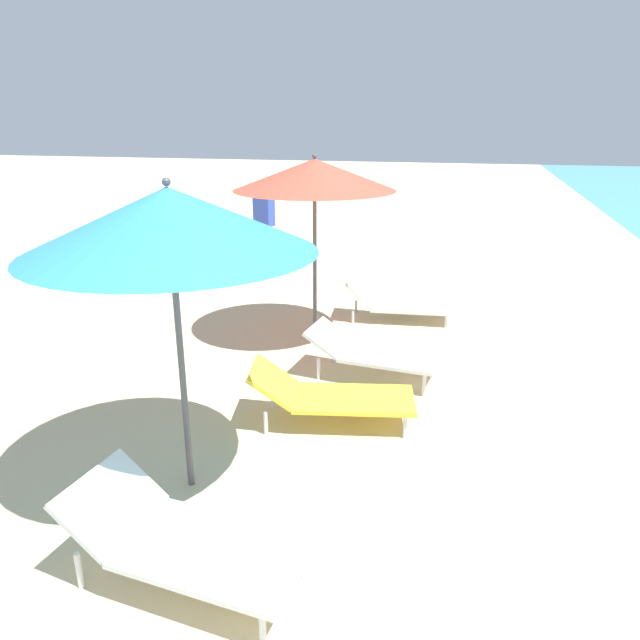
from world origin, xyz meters
TOP-DOWN VIEW (x-y plane):
  - umbrella_second at (-0.73, 3.64)m, footprint 2.07×2.07m
  - lounger_second_shoreside at (0.12, 4.90)m, footprint 1.64×0.90m
  - lounger_second_inland at (-0.30, 2.68)m, footprint 1.59×0.84m
  - umbrella_farthest at (-0.60, 7.11)m, footprint 2.02×2.02m
  - lounger_farthest_shoreside at (0.35, 8.12)m, footprint 1.58×0.75m
  - lounger_farthest_inland at (0.34, 6.03)m, footprint 1.54×0.78m
  - person_walking_mid at (-2.49, 10.51)m, footprint 0.41×0.32m

SIDE VIEW (x-z plane):
  - lounger_farthest_shoreside at x=0.35m, z-range -0.04..0.55m
  - lounger_second_shoreside at x=0.12m, z-range 0.01..0.59m
  - lounger_farthest_inland at x=0.34m, z-range 0.03..0.59m
  - lounger_second_inland at x=-0.30m, z-range 0.02..0.63m
  - person_walking_mid at x=-2.49m, z-range 0.19..1.91m
  - umbrella_second at x=-0.73m, z-range 0.92..3.34m
  - umbrella_farthest at x=-0.60m, z-range 0.94..3.33m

